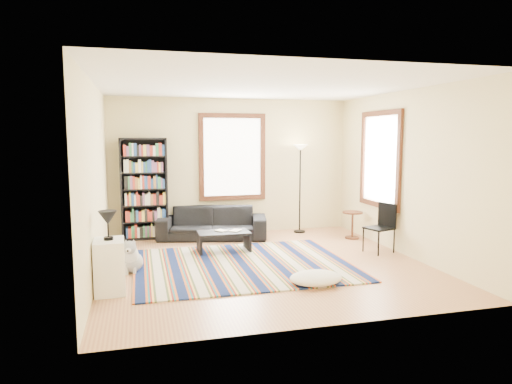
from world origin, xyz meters
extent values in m
cube|color=tan|center=(0.00, 0.00, -0.05)|extent=(5.00, 5.00, 0.10)
cube|color=white|center=(0.00, 0.00, 2.85)|extent=(5.00, 5.00, 0.10)
cube|color=#D1BF8D|center=(0.00, 2.55, 1.40)|extent=(5.00, 0.10, 2.80)
cube|color=#D1BF8D|center=(0.00, -2.55, 1.40)|extent=(5.00, 0.10, 2.80)
cube|color=#D1BF8D|center=(-2.55, 0.00, 1.40)|extent=(0.10, 5.00, 2.80)
cube|color=#D1BF8D|center=(2.55, 0.00, 1.40)|extent=(0.10, 5.00, 2.80)
cube|color=white|center=(0.00, 2.47, 1.60)|extent=(1.20, 0.06, 1.60)
cube|color=white|center=(2.47, 0.80, 1.60)|extent=(0.06, 1.20, 1.60)
cube|color=#0D1A45|center=(-0.35, 0.00, 0.01)|extent=(3.36, 2.68, 0.02)
imported|color=black|center=(-0.50, 2.05, 0.31)|extent=(2.26, 1.28, 0.62)
cube|color=black|center=(-1.80, 2.32, 1.00)|extent=(0.90, 0.30, 2.00)
cube|color=black|center=(-0.48, 0.93, 0.18)|extent=(1.02, 0.81, 0.36)
imported|color=beige|center=(-0.58, 0.93, 0.37)|extent=(0.26, 0.24, 0.02)
imported|color=beige|center=(-0.33, 0.98, 0.37)|extent=(0.26, 0.27, 0.02)
ellipsoid|color=silver|center=(0.42, -1.17, 0.09)|extent=(0.90, 0.81, 0.18)
cylinder|color=#4D2813|center=(2.20, 1.33, 0.27)|extent=(0.43, 0.43, 0.54)
cube|color=black|center=(2.15, 0.21, 0.43)|extent=(0.52, 0.51, 0.86)
cube|color=white|center=(-2.30, -0.79, 0.35)|extent=(0.40, 0.51, 0.70)
camera|label=1|loc=(-1.89, -6.85, 2.03)|focal=32.00mm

